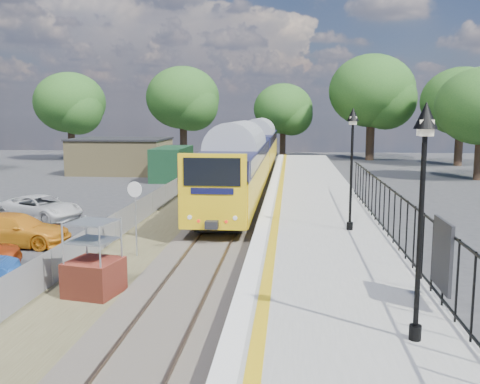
# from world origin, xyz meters

# --- Properties ---
(ground) EXTENTS (120.00, 120.00, 0.00)m
(ground) POSITION_xyz_m (0.00, 0.00, 0.00)
(ground) COLOR #2D2D30
(ground) RESTS_ON ground
(track_bed) EXTENTS (5.90, 80.00, 0.29)m
(track_bed) POSITION_xyz_m (-0.47, 9.67, 0.09)
(track_bed) COLOR #473F38
(track_bed) RESTS_ON ground
(platform) EXTENTS (5.00, 70.00, 0.90)m
(platform) POSITION_xyz_m (4.20, 8.00, 0.45)
(platform) COLOR gray
(platform) RESTS_ON ground
(platform_edge) EXTENTS (0.90, 70.00, 0.01)m
(platform_edge) POSITION_xyz_m (2.14, 8.00, 0.90)
(platform_edge) COLOR silver
(platform_edge) RESTS_ON platform
(victorian_lamp_south) EXTENTS (0.44, 0.44, 4.60)m
(victorian_lamp_south) POSITION_xyz_m (5.50, -4.00, 4.30)
(victorian_lamp_south) COLOR black
(victorian_lamp_south) RESTS_ON platform
(victorian_lamp_north) EXTENTS (0.44, 0.44, 4.60)m
(victorian_lamp_north) POSITION_xyz_m (5.30, 6.00, 4.30)
(victorian_lamp_north) COLOR black
(victorian_lamp_north) RESTS_ON platform
(palisade_fence) EXTENTS (0.12, 26.00, 2.00)m
(palisade_fence) POSITION_xyz_m (6.55, 2.24, 1.84)
(palisade_fence) COLOR black
(palisade_fence) RESTS_ON platform
(wire_fence) EXTENTS (0.06, 52.00, 1.20)m
(wire_fence) POSITION_xyz_m (-4.20, 12.00, 0.60)
(wire_fence) COLOR #999EA3
(wire_fence) RESTS_ON ground
(outbuilding) EXTENTS (10.80, 10.10, 3.12)m
(outbuilding) POSITION_xyz_m (-10.91, 31.21, 1.52)
(outbuilding) COLOR #907F51
(outbuilding) RESTS_ON ground
(tree_line) EXTENTS (56.80, 43.80, 11.88)m
(tree_line) POSITION_xyz_m (1.40, 42.00, 6.61)
(tree_line) COLOR #332319
(tree_line) RESTS_ON ground
(train) EXTENTS (2.82, 40.83, 3.51)m
(train) POSITION_xyz_m (0.00, 26.67, 2.34)
(train) COLOR gold
(train) RESTS_ON ground
(brick_plinth) EXTENTS (1.64, 1.64, 2.25)m
(brick_plinth) POSITION_xyz_m (-2.61, 0.33, 1.08)
(brick_plinth) COLOR maroon
(brick_plinth) RESTS_ON ground
(speed_sign) EXTENTS (0.57, 0.15, 2.84)m
(speed_sign) POSITION_xyz_m (-2.60, 4.55, 1.94)
(speed_sign) COLOR #999EA3
(speed_sign) RESTS_ON ground
(car_yellow) EXTENTS (4.51, 1.94, 1.30)m
(car_yellow) POSITION_xyz_m (-7.95, 5.87, 0.65)
(car_yellow) COLOR orange
(car_yellow) RESTS_ON ground
(car_white) EXTENTS (4.89, 3.54, 1.24)m
(car_white) POSITION_xyz_m (-9.36, 10.99, 0.62)
(car_white) COLOR silver
(car_white) RESTS_ON ground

